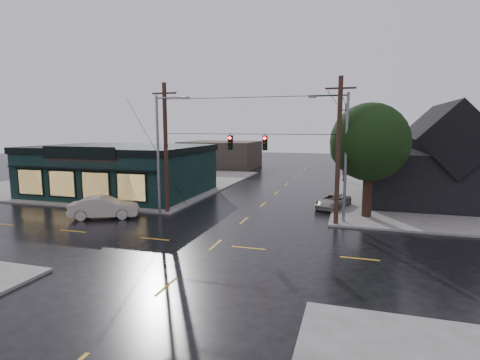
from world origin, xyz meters
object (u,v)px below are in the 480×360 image
(suv_silver, at_px, (333,201))
(utility_pole_nw, at_px, (168,213))
(corner_tree, at_px, (370,142))
(sedan_cream, at_px, (104,207))
(utility_pole_ne, at_px, (336,225))

(suv_silver, bearing_deg, utility_pole_nw, -137.76)
(corner_tree, xyz_separation_m, utility_pole_nw, (-15.10, -2.85, -5.68))
(sedan_cream, relative_size, suv_silver, 1.16)
(sedan_cream, bearing_deg, utility_pole_ne, -105.09)
(utility_pole_ne, bearing_deg, utility_pole_nw, 180.00)
(corner_tree, height_order, utility_pole_ne, corner_tree)
(corner_tree, relative_size, suv_silver, 1.97)
(utility_pole_ne, xyz_separation_m, suv_silver, (-0.50, 5.71, 0.60))
(corner_tree, xyz_separation_m, utility_pole_ne, (-2.10, -2.85, -5.68))
(sedan_cream, bearing_deg, utility_pole_nw, -77.94)
(utility_pole_ne, distance_m, sedan_cream, 17.04)
(utility_pole_nw, xyz_separation_m, sedan_cream, (-3.78, -2.82, 0.82))
(utility_pole_nw, bearing_deg, utility_pole_ne, 0.00)
(utility_pole_ne, bearing_deg, suv_silver, 95.01)
(sedan_cream, bearing_deg, corner_tree, -97.90)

